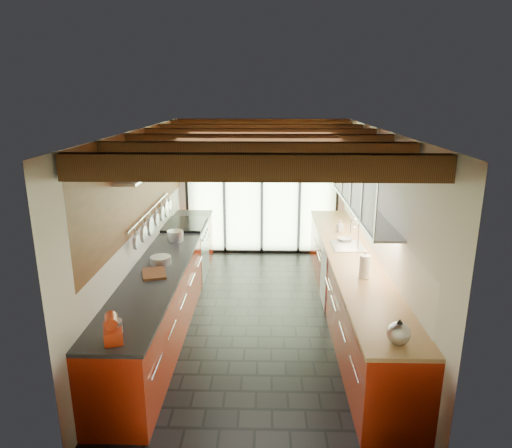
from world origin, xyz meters
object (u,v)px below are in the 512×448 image
(paper_towel, at_px, (365,267))
(bowl, at_px, (345,239))
(kettle, at_px, (399,332))
(soap_bottle, at_px, (340,226))
(stand_mixer, at_px, (113,329))

(paper_towel, relative_size, bowl, 1.63)
(kettle, xyz_separation_m, soap_bottle, (0.00, 3.39, -0.01))
(soap_bottle, xyz_separation_m, bowl, (0.00, -0.47, -0.07))
(soap_bottle, bearing_deg, paper_towel, -90.00)
(stand_mixer, bearing_deg, kettle, -0.16)
(stand_mixer, xyz_separation_m, bowl, (2.54, 2.91, -0.07))
(stand_mixer, distance_m, bowl, 3.86)
(kettle, xyz_separation_m, bowl, (0.00, 2.91, -0.08))
(stand_mixer, xyz_separation_m, paper_towel, (2.54, 1.48, 0.04))
(kettle, height_order, bowl, kettle)
(stand_mixer, height_order, bowl, stand_mixer)
(kettle, relative_size, paper_towel, 0.87)
(bowl, bearing_deg, stand_mixer, -131.14)
(stand_mixer, xyz_separation_m, soap_bottle, (2.54, 3.38, -0.00))
(stand_mixer, height_order, soap_bottle, stand_mixer)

